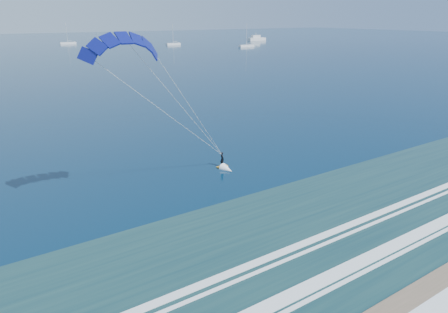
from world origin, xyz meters
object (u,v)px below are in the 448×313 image
kitesurfer_rig (183,108)px  sailboat_5 (173,44)px  sailboat_4 (68,43)px  sailboat_6 (246,46)px  motor_yacht (257,39)px

kitesurfer_rig → sailboat_5: 214.06m
sailboat_4 → sailboat_6: (78.95, -80.23, -0.00)m
kitesurfer_rig → sailboat_6: 197.85m
kitesurfer_rig → motor_yacht: kitesurfer_rig is taller
kitesurfer_rig → sailboat_6: bearing=51.9°
motor_yacht → sailboat_4: size_ratio=1.08×
sailboat_6 → sailboat_4: bearing=134.5°
sailboat_4 → sailboat_5: (51.09, -43.69, -0.01)m
motor_yacht → sailboat_5: size_ratio=1.15×
sailboat_4 → sailboat_5: sailboat_4 is taller
kitesurfer_rig → sailboat_4: bearing=79.6°
sailboat_6 → motor_yacht: bearing=47.0°
kitesurfer_rig → sailboat_5: kitesurfer_rig is taller
sailboat_5 → sailboat_6: sailboat_6 is taller
motor_yacht → sailboat_4: bearing=163.7°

